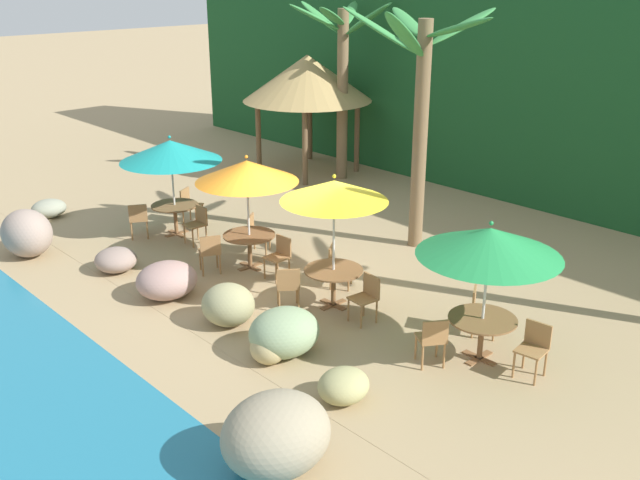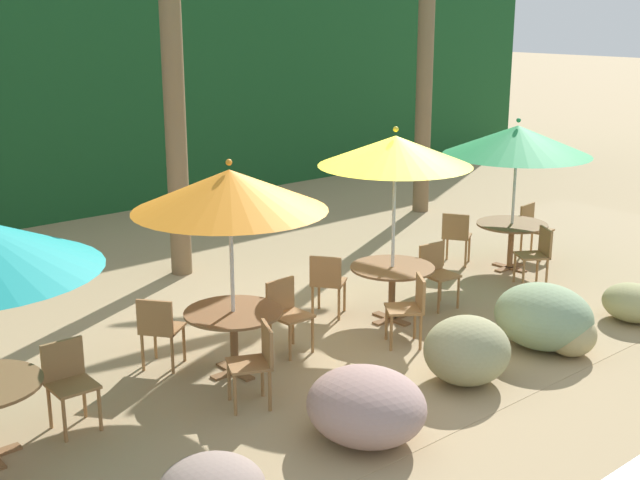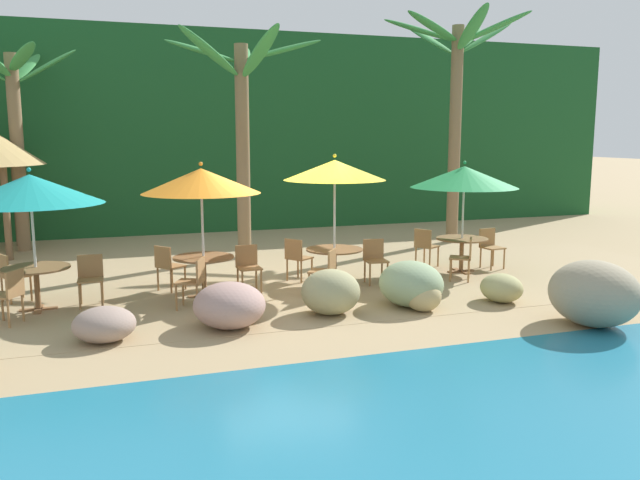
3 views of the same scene
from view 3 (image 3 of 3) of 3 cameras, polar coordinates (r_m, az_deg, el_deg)
ground_plane at (r=12.49m, az=-3.40°, el=-4.34°), size 120.00×120.00×0.00m
terrace_deck at (r=12.49m, az=-3.40°, el=-4.32°), size 18.00×5.20×0.01m
foliage_backdrop at (r=20.96m, az=-10.14°, el=9.27°), size 28.00×2.40×6.00m
rock_seawall at (r=10.34m, az=11.14°, el=-5.03°), size 15.50×3.37×1.05m
umbrella_teal at (r=11.69m, az=-24.02°, el=4.07°), size 2.34×2.34×2.39m
dining_table_teal at (r=11.88m, az=-23.57°, el=-2.77°), size 1.10×1.10×0.74m
chair_teal_seaward at (r=11.92m, az=-19.43°, el=-2.98°), size 0.43×0.44×0.87m
chair_teal_inland at (r=12.64m, az=-25.46°, el=-2.69°), size 0.58×0.57×0.87m
chair_teal_left at (r=11.17m, az=-25.53°, el=-4.16°), size 0.58×0.57×0.87m
umbrella_orange at (r=11.81m, az=-10.35°, el=5.10°), size 2.12×2.12×2.45m
dining_table_orange at (r=12.00m, az=-10.15°, el=-2.02°), size 1.10×1.10×0.74m
chair_orange_seaward at (r=12.29m, az=-6.32°, el=-2.15°), size 0.43×0.44×0.87m
chair_orange_inland at (r=12.57m, az=-13.19°, el=-2.09°), size 0.59×0.59×0.87m
chair_orange_left at (r=11.20m, az=-10.91°, el=-3.38°), size 0.57×0.56×0.87m
umbrella_yellow at (r=12.43m, az=1.29°, el=6.12°), size 1.96×1.96×2.56m
dining_table_yellow at (r=12.63m, az=1.26°, el=-1.33°), size 1.10×1.10×0.74m
chair_yellow_seaward at (r=12.96m, az=4.82°, el=-1.54°), size 0.46×0.47×0.87m
chair_yellow_inland at (r=13.07m, az=-2.04°, el=-1.43°), size 0.59×0.59×0.87m
chair_yellow_left at (r=11.82m, az=0.55°, el=-2.55°), size 0.59×0.59×0.87m
umbrella_green at (r=14.10m, az=12.50°, el=5.40°), size 2.26×2.26×2.38m
dining_table_green at (r=14.26m, az=12.30°, el=-0.32°), size 1.10×1.10×0.74m
chair_green_seaward at (r=14.88m, az=14.65°, el=-0.42°), size 0.47×0.48×0.87m
chair_green_inland at (r=14.61m, az=9.18°, el=-0.41°), size 0.58×0.58×0.87m
chair_green_left at (r=13.44m, az=12.54°, el=-1.35°), size 0.59×0.59×0.87m
palm_tree_nearest at (r=18.04m, az=-25.19°, el=10.05°), size 3.11×3.07×5.10m
palm_tree_second at (r=15.57m, az=-6.89°, el=11.31°), size 3.62×3.61×5.25m
palm_tree_third at (r=18.15m, az=11.83°, el=13.17°), size 3.85×3.77×6.04m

